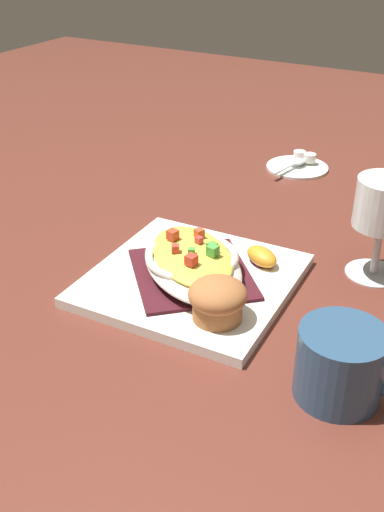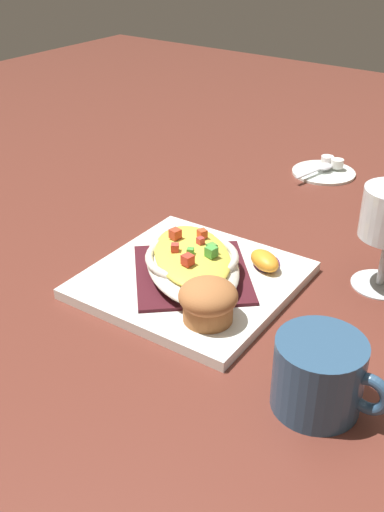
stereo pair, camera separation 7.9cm
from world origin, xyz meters
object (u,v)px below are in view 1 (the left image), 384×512
object	(u,v)px
spoon	(296,162)
coffee_mug	(341,367)
muffin	(218,299)
creamer_saucer	(297,166)
square_plate	(192,280)
gratin_dish	(192,260)
stemmed_glass	(384,209)
creamer_cup_0	(310,158)
creamer_cup_1	(299,155)
orange_garnish	(262,257)

from	to	relation	value
spoon	coffee_mug	bearing A→B (deg)	-155.05
muffin	creamer_saucer	distance (m)	0.54
square_plate	gratin_dish	bearing A→B (deg)	-75.42
gratin_dish	stemmed_glass	size ratio (longest dim) A/B	1.62
gratin_dish	coffee_mug	bearing A→B (deg)	-114.69
gratin_dish	creamer_cup_0	size ratio (longest dim) A/B	9.51
creamer_cup_1	coffee_mug	bearing A→B (deg)	-155.79
creamer_saucer	gratin_dish	bearing A→B (deg)	-176.84
creamer_saucer	spoon	distance (m)	0.01
spoon	stemmed_glass	bearing A→B (deg)	-143.02
muffin	creamer_cup_1	bearing A→B (deg)	10.74
creamer_saucer	square_plate	bearing A→B (deg)	-176.85
square_plate	spoon	bearing A→B (deg)	3.33
square_plate	creamer_saucer	xyz separation A→B (m)	(0.46, 0.03, -0.00)
stemmed_glass	creamer_cup_1	distance (m)	0.42
coffee_mug	spoon	size ratio (longest dim) A/B	1.19
creamer_cup_0	stemmed_glass	bearing A→B (deg)	-147.36
gratin_dish	muffin	size ratio (longest dim) A/B	3.23
square_plate	creamer_saucer	world-z (taller)	square_plate
muffin	stemmed_glass	world-z (taller)	stemmed_glass
creamer_saucer	coffee_mug	bearing A→B (deg)	-155.36
square_plate	creamer_cup_0	xyz separation A→B (m)	(0.48, 0.01, 0.01)
orange_garnish	spoon	size ratio (longest dim) A/B	0.65
gratin_dish	creamer_cup_1	bearing A→B (deg)	3.75
stemmed_glass	creamer_saucer	distance (m)	0.40
gratin_dish	square_plate	bearing A→B (deg)	104.58
square_plate	creamer_saucer	size ratio (longest dim) A/B	2.16
orange_garnish	spoon	world-z (taller)	orange_garnish
orange_garnish	stemmed_glass	distance (m)	0.17
spoon	muffin	bearing A→B (deg)	-169.19
muffin	creamer_saucer	xyz separation A→B (m)	(0.53, 0.10, -0.04)
square_plate	creamer_cup_1	distance (m)	0.49
creamer_saucer	creamer_cup_0	distance (m)	0.03
orange_garnish	spoon	distance (m)	0.39
muffin	spoon	distance (m)	0.53
muffin	creamer_cup_1	size ratio (longest dim) A/B	2.94
square_plate	stemmed_glass	bearing A→B (deg)	-54.39
muffin	spoon	size ratio (longest dim) A/B	0.70
muffin	orange_garnish	bearing A→B (deg)	2.09
orange_garnish	gratin_dish	bearing A→B (deg)	137.94
gratin_dish	creamer_saucer	distance (m)	0.46
muffin	creamer_cup_0	bearing A→B (deg)	8.53
gratin_dish	creamer_saucer	bearing A→B (deg)	3.16
square_plate	spoon	distance (m)	0.46
gratin_dish	muffin	world-z (taller)	gratin_dish
stemmed_glass	spoon	xyz separation A→B (m)	(0.31, 0.23, -0.08)
stemmed_glass	gratin_dish	bearing A→B (deg)	125.61
creamer_saucer	spoon	xyz separation A→B (m)	(-0.01, 0.00, 0.01)
creamer_cup_0	creamer_cup_1	bearing A→B (deg)	78.34
square_plate	orange_garnish	size ratio (longest dim) A/B	3.92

